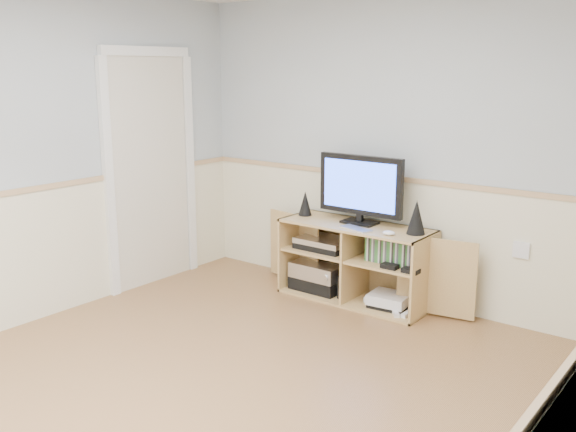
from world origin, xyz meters
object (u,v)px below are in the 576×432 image
at_px(media_cabinet, 359,260).
at_px(keyboard, 356,229).
at_px(game_consoles, 389,301).
at_px(monitor, 360,187).

xyz_separation_m(media_cabinet, keyboard, (0.08, -0.20, 0.32)).
height_order(keyboard, game_consoles, keyboard).
relative_size(monitor, keyboard, 2.74).
bearing_deg(game_consoles, keyboard, -152.57).
height_order(media_cabinet, monitor, monitor).
bearing_deg(media_cabinet, monitor, -90.00).
xyz_separation_m(keyboard, game_consoles, (0.25, 0.13, -0.59)).
bearing_deg(game_consoles, media_cabinet, 168.15).
distance_m(media_cabinet, game_consoles, 0.43).
relative_size(monitor, game_consoles, 1.66).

